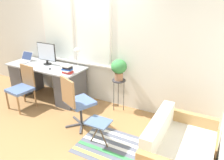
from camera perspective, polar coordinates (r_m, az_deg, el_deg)
ground_plane at (r=4.57m, az=-10.12°, el=-8.50°), size 14.00×14.00×0.00m
wall_back_with_window at (r=4.71m, az=-5.43°, el=10.46°), size 9.00×0.12×2.70m
desk at (r=5.24m, az=-16.51°, el=-0.08°), size 1.83×0.72×0.77m
laptop at (r=5.60m, az=-21.93°, el=5.02°), size 0.32×0.32×0.20m
monitor at (r=5.13m, az=-16.76°, el=6.74°), size 0.51×0.18×0.49m
keyboard at (r=5.04m, az=-18.15°, el=3.34°), size 0.41×0.13×0.02m
mouse at (r=4.82m, az=-15.92°, el=2.83°), size 0.03×0.06×0.03m
desk_lamp at (r=4.70m, az=-9.11°, el=7.03°), size 0.14×0.14×0.44m
book_stack at (r=4.51m, az=-11.62°, el=2.81°), size 0.22×0.18×0.17m
desk_chair_wooden at (r=4.92m, az=-22.36°, el=-1.53°), size 0.50×0.50×0.89m
office_chair_swivel at (r=3.90m, az=-9.26°, el=-5.45°), size 0.59×0.61×0.97m
couch_loveseat at (r=3.22m, az=16.63°, el=-18.01°), size 0.79×1.24×0.75m
plant_stand at (r=4.39m, az=1.78°, el=-0.90°), size 0.28×0.28×0.66m
potted_plant at (r=4.28m, az=1.83°, el=3.21°), size 0.31×0.31×0.43m
floor_rug_striped at (r=3.64m, az=0.15°, el=-16.96°), size 1.11×0.86×0.01m
folding_stool at (r=3.47m, az=-3.52°, el=-11.43°), size 0.36×0.30×0.44m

